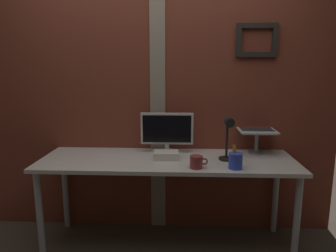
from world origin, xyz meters
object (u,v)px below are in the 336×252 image
object	(u,v)px
monitor	(167,131)
coffee_mug	(197,162)
desk_lamp	(228,134)
pen_cup	(235,161)
laptop	(255,123)

from	to	relation	value
monitor	coffee_mug	world-z (taller)	monitor
desk_lamp	pen_cup	xyz separation A→B (m)	(0.04, -0.17, -0.16)
monitor	pen_cup	xyz separation A→B (m)	(0.52, -0.42, -0.13)
monitor	desk_lamp	size ratio (longest dim) A/B	1.25
pen_cup	desk_lamp	bearing A→B (deg)	102.02
laptop	pen_cup	bearing A→B (deg)	-116.50
laptop	coffee_mug	bearing A→B (deg)	-136.87
pen_cup	laptop	bearing A→B (deg)	63.50
monitor	coffee_mug	distance (m)	0.50
coffee_mug	laptop	bearing A→B (deg)	43.13
monitor	desk_lamp	xyz separation A→B (m)	(0.48, -0.25, 0.03)
laptop	pen_cup	xyz separation A→B (m)	(-0.25, -0.49, -0.19)
monitor	laptop	distance (m)	0.77
monitor	coffee_mug	xyz separation A→B (m)	(0.24, -0.42, -0.14)
laptop	pen_cup	distance (m)	0.58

